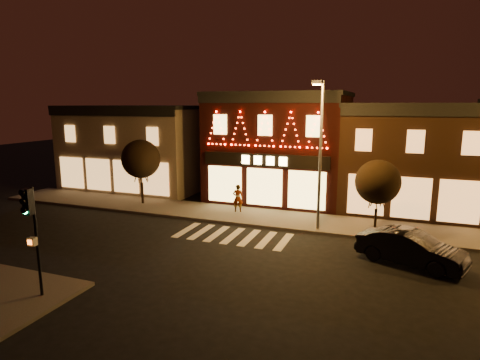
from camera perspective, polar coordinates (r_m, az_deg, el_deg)
The scene contains 11 objects.
ground at distance 19.81m, azimuth -5.39°, elevation -11.33°, with size 120.00×120.00×0.00m, color black.
sidewalk_far at distance 26.26m, azimuth 6.34°, elevation -5.59°, with size 44.00×4.00×0.15m, color #47423D.
building_left at distance 37.27m, azimuth -14.04°, elevation 4.61°, with size 12.20×8.28×7.30m.
building_pulp at distance 31.67m, azimuth 5.71°, elevation 4.76°, with size 10.20×8.34×8.30m.
building_right_a at distance 30.68m, azimuth 23.11°, elevation 3.01°, with size 9.20×8.28×7.50m.
traffic_signal_near at distance 16.84m, azimuth -27.47°, elevation -5.18°, with size 0.32×0.44×4.27m.
streetlamp_mid at distance 23.25m, azimuth 11.26°, elevation 4.96°, with size 0.54×1.95×8.55m.
tree_left at distance 30.32m, azimuth -13.89°, elevation 2.91°, with size 2.83×2.83×4.74m.
tree_right at distance 23.95m, azimuth 18.97°, elevation -0.27°, with size 2.52×2.52×4.21m.
dark_sedan at distance 20.64m, azimuth 23.05°, elevation -8.88°, with size 1.69×4.85×1.60m, color black.
pedestrian at distance 27.47m, azimuth -0.31°, elevation -2.58°, with size 0.69×0.46×1.90m, color gray.
Camera 1 is at (8.19, -16.44, 7.42)m, focal length 30.07 mm.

